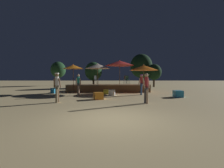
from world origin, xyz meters
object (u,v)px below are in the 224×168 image
Objects in this scene: cube_seat_1 at (54,91)px; background_tree_1 at (94,71)px; cube_seat_4 at (106,92)px; cube_seat_3 at (112,93)px; frisbee_disc at (97,100)px; background_tree_2 at (141,66)px; person_2 at (79,84)px; patio_umbrella_3 at (120,63)px; person_0 at (147,87)px; background_tree_4 at (58,70)px; bistro_chair_2 at (128,79)px; patio_umbrella_0 at (98,66)px; patio_umbrella_1 at (144,68)px; background_tree_0 at (144,71)px; background_tree_3 at (154,72)px; person_1 at (142,83)px; bistro_chair_0 at (96,79)px; bistro_chair_1 at (126,79)px; cube_seat_0 at (99,96)px; cube_seat_2 at (178,94)px; patio_umbrella_2 at (73,67)px; person_3 at (57,86)px.

background_tree_1 is at bearing 69.78° from cube_seat_1.
cube_seat_3 is at bearing -63.65° from cube_seat_4.
background_tree_2 is (5.98, 15.45, 3.39)m from frisbee_disc.
person_2 is at bearing -153.93° from cube_seat_4.
frisbee_disc is at bearing -109.67° from patio_umbrella_3.
background_tree_4 reaches higher than person_0.
person_2 is 5.69m from bistro_chair_2.
patio_umbrella_0 is at bearing 94.67° from frisbee_disc.
background_tree_0 is (2.25, 10.82, 0.07)m from patio_umbrella_1.
background_tree_0 is at bearing 113.84° from background_tree_3.
patio_umbrella_0 is 1.68× the size of person_1.
background_tree_4 is at bearing 76.73° from bistro_chair_0.
background_tree_0 is at bearing 47.18° from cube_seat_1.
bistro_chair_1 is 0.25× the size of background_tree_3.
patio_umbrella_1 is 1.62× the size of person_0.
bistro_chair_0 is (-4.96, 1.50, -1.12)m from patio_umbrella_1.
person_2 reaches higher than cube_seat_3.
bistro_chair_1 is at bearing 30.78° from patio_umbrella_0.
cube_seat_0 is 3.03× the size of frisbee_disc.
patio_umbrella_0 is at bearing -55.41° from background_tree_4.
bistro_chair_1 is 8.20m from background_tree_3.
background_tree_4 is (-14.68, 1.69, -0.56)m from background_tree_2.
cube_seat_0 is 1.19× the size of cube_seat_2.
patio_umbrella_2 is 8.63m from person_0.
bistro_chair_2 is at bearing 48.78° from cube_seat_4.
patio_umbrella_3 reaches higher than cube_seat_2.
cube_seat_4 is 0.14× the size of background_tree_1.
background_tree_3 reaches higher than cube_seat_0.
frisbee_disc is 0.07× the size of background_tree_1.
patio_umbrella_3 is 0.60× the size of background_tree_2.
cube_seat_0 is (2.90, -4.60, -2.30)m from patio_umbrella_2.
person_0 is 1.95× the size of bistro_chair_1.
person_3 is 18.61m from background_tree_2.
bistro_chair_0 reaches higher than cube_seat_3.
frisbee_disc is 0.06× the size of background_tree_0.
bistro_chair_0 is 0.23× the size of background_tree_0.
person_2 is 1.96× the size of bistro_chair_2.
person_2 is 0.33× the size of background_tree_2.
cube_seat_4 is at bearing 116.35° from cube_seat_3.
patio_umbrella_3 is at bearing -113.30° from background_tree_0.
person_3 is 7.23× the size of frisbee_disc.
bistro_chair_2 is 0.25× the size of background_tree_3.
person_0 is at bearing -114.28° from bistro_chair_0.
patio_umbrella_0 is 1.04× the size of patio_umbrella_1.
bistro_chair_1 is at bearing -42.35° from background_tree_4.
cube_seat_2 is at bearing -21.35° from patio_umbrella_2.
frisbee_disc is 0.05× the size of background_tree_2.
cube_seat_4 is 5.37m from person_3.
cube_seat_3 is 0.62× the size of bistro_chair_0.
cube_seat_4 is (4.95, -0.59, -0.04)m from cube_seat_1.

